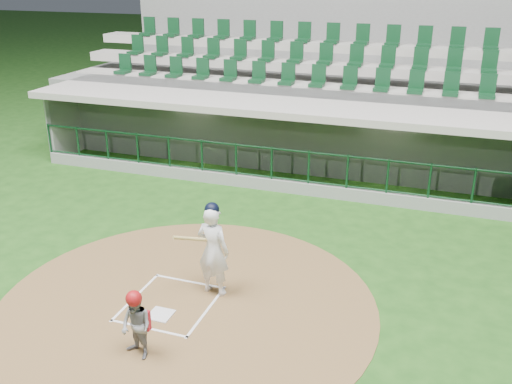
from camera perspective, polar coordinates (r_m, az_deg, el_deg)
ground at (r=11.38m, az=-7.84°, el=-10.28°), size 120.00×120.00×0.00m
dirt_circle at (r=11.11m, az=-6.90°, el=-11.07°), size 7.20×7.20×0.01m
home_plate at (r=10.85m, az=-9.53°, el=-11.99°), size 0.43×0.43×0.02m
batter_box_chalk at (r=11.15m, az=-8.54°, el=-10.96°), size 1.55×1.80×0.01m
dugout_structure at (r=17.66m, az=3.88°, el=5.16°), size 16.40×3.70×3.00m
seating_deck at (r=20.47m, az=5.89°, el=8.74°), size 17.00×6.72×5.15m
batter at (r=10.94m, az=-4.33°, el=-5.70°), size 0.90×0.91×1.91m
catcher at (r=9.61m, az=-11.88°, el=-12.84°), size 0.68×0.61×1.23m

